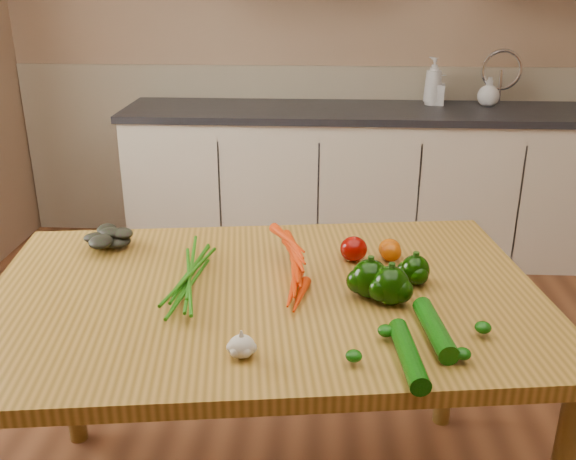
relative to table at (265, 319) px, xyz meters
The scene contains 17 objects.
room 0.58m from the table, 34.61° to the left, with size 4.04×5.04×2.64m.
counter_run 2.22m from the table, 78.91° to the left, with size 2.84×0.64×1.14m.
table is the anchor object (origin of this frame).
soap_bottle_a 2.45m from the table, 70.90° to the left, with size 0.11×0.11×0.27m, color silver.
soap_bottle_b 2.45m from the table, 70.19° to the left, with size 0.08×0.08×0.18m, color silver.
soap_bottle_c 2.56m from the table, 63.85° to the left, with size 0.13×0.13×0.17m, color silver.
carrot_bunch 0.14m from the table, 108.45° to the left, with size 0.28×0.22×0.08m, color #E83805, non-canonical shape.
leafy_greens 0.58m from the table, 150.38° to the left, with size 0.22×0.20×0.11m, color black, non-canonical shape.
garlic_bulb 0.35m from the table, 94.03° to the right, with size 0.06×0.06×0.05m, color silver.
pepper_a 0.32m from the table, ahead, with size 0.10×0.10×0.10m, color black.
pepper_b 0.44m from the table, ahead, with size 0.08×0.08×0.08m, color black.
pepper_c 0.37m from the table, ahead, with size 0.10×0.10×0.10m, color black.
tomato_a 0.35m from the table, 40.28° to the left, with size 0.08×0.08×0.08m, color #830702.
tomato_b 0.44m from the table, 30.71° to the left, with size 0.06×0.06×0.06m, color #B84904.
tomato_c 0.45m from the table, 33.07° to the left, with size 0.07×0.07×0.06m, color #B84904.
zucchini_a 0.50m from the table, 28.09° to the right, with size 0.05×0.05×0.24m, color #0A4807.
zucchini_b 0.50m from the table, 44.13° to the right, with size 0.05×0.05×0.24m, color #0A4807.
Camera 1 is at (-0.06, -1.54, 1.62)m, focal length 40.00 mm.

